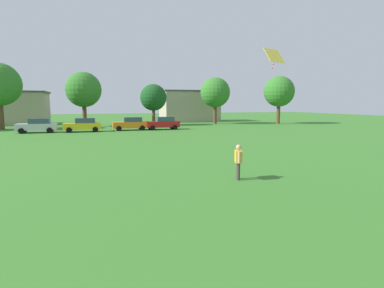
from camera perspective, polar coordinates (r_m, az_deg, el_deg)
ground_plane at (r=28.39m, az=-20.96°, el=0.19°), size 160.00×160.00×0.00m
adult_bystander at (r=13.79m, az=8.64°, el=-2.76°), size 0.45×0.72×1.59m
kite at (r=18.87m, az=15.06°, el=15.46°), size 1.44×1.00×1.15m
parked_car_silver_0 at (r=40.05m, az=-26.85°, el=3.11°), size 4.30×2.02×1.68m
parked_car_yellow_1 at (r=39.18m, az=-19.62°, el=3.40°), size 4.30×2.02×1.68m
parked_car_orange_2 at (r=40.05m, az=-11.37°, el=3.77°), size 4.30×2.02×1.68m
parked_car_red_3 at (r=40.39m, az=-5.43°, el=3.92°), size 4.30×2.02×1.68m
tree_center_left at (r=48.02m, az=-19.57°, el=9.50°), size 5.12×5.12×7.98m
tree_center_right at (r=48.15m, az=-7.22°, el=8.57°), size 4.09×4.09×6.37m
tree_right at (r=51.90m, az=4.35°, el=9.53°), size 4.95×4.95×7.72m
tree_far_right at (r=54.12m, az=15.92°, el=9.38°), size 5.12×5.12×7.98m
house_left at (r=59.16m, az=-0.51°, el=7.10°), size 10.91×6.66×5.84m
house_right at (r=58.10m, az=-31.19°, el=5.78°), size 12.35×7.54×5.38m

